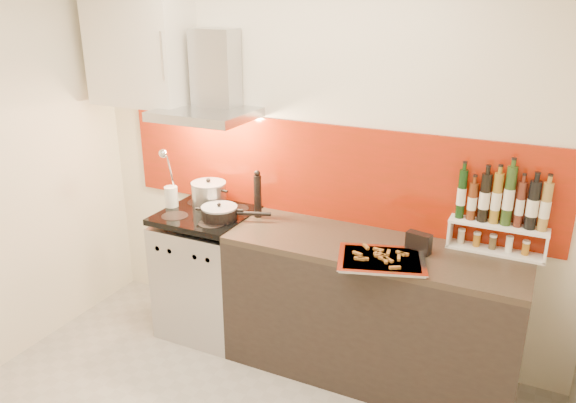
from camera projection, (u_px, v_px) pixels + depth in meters
The scene contains 13 objects.
back_wall at pixel (318, 159), 3.68m from camera, with size 3.40×0.02×2.60m, color silver.
backsplash at pixel (324, 172), 3.68m from camera, with size 3.00×0.02×0.64m, color maroon.
range_stove at pixel (209, 273), 4.01m from camera, with size 0.60×0.60×0.91m.
counter at pixel (370, 311), 3.52m from camera, with size 1.80×0.60×0.90m.
range_hood at pixel (211, 87), 3.68m from camera, with size 0.62×0.50×0.61m.
upper_cabinet at pixel (141, 51), 3.82m from camera, with size 0.70×0.35×0.72m, color silver.
stock_pot at pixel (209, 194), 3.93m from camera, with size 0.24×0.24×0.21m.
saute_pan at pixel (221, 213), 3.73m from camera, with size 0.45×0.25×0.11m.
utensil_jar at pixel (170, 190), 3.91m from camera, with size 0.09×0.14×0.44m.
pepper_mill at pixel (258, 194), 3.75m from camera, with size 0.05×0.05×0.33m.
step_shelf at pixel (501, 214), 3.20m from camera, with size 0.55×0.15×0.52m.
caddy_box at pixel (419, 243), 3.25m from camera, with size 0.14×0.06×0.12m, color black.
baking_tray at pixel (382, 259), 3.15m from camera, with size 0.57×0.50×0.03m.
Camera 1 is at (1.37, -1.89, 2.31)m, focal length 35.00 mm.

